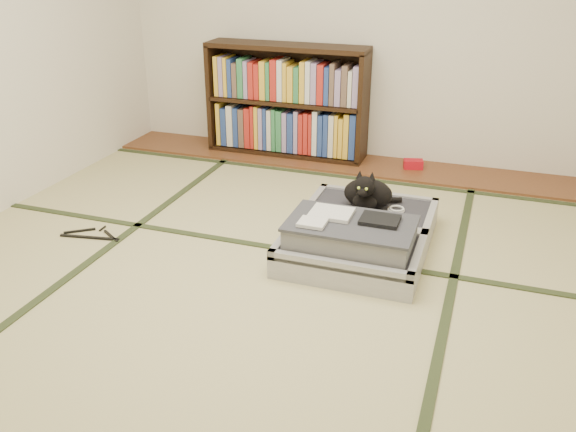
% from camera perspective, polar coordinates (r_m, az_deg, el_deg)
% --- Properties ---
extents(floor, '(4.50, 4.50, 0.00)m').
position_cam_1_polar(floor, '(3.33, -2.82, -6.17)').
color(floor, '#C7BA84').
rests_on(floor, ground).
extents(wood_strip, '(4.00, 0.50, 0.02)m').
position_cam_1_polar(wood_strip, '(5.06, 5.65, 4.93)').
color(wood_strip, brown).
rests_on(wood_strip, ground).
extents(red_item, '(0.17, 0.12, 0.07)m').
position_cam_1_polar(red_item, '(4.99, 11.64, 4.78)').
color(red_item, red).
rests_on(red_item, wood_strip).
extents(tatami_borders, '(4.00, 4.50, 0.01)m').
position_cam_1_polar(tatami_borders, '(3.73, 0.00, -2.47)').
color(tatami_borders, '#2D381E').
rests_on(tatami_borders, ground).
extents(bookcase, '(1.34, 0.31, 0.92)m').
position_cam_1_polar(bookcase, '(5.15, -0.12, 10.53)').
color(bookcase, black).
rests_on(bookcase, wood_strip).
extents(suitcase, '(0.79, 1.05, 0.31)m').
position_cam_1_polar(suitcase, '(3.61, 6.62, -1.76)').
color(suitcase, '#AAAAAF').
rests_on(suitcase, floor).
extents(cat, '(0.35, 0.35, 0.28)m').
position_cam_1_polar(cat, '(3.81, 7.44, 2.10)').
color(cat, black).
rests_on(cat, suitcase).
extents(cable_coil, '(0.11, 0.11, 0.03)m').
position_cam_1_polar(cable_coil, '(3.85, 10.10, 0.61)').
color(cable_coil, white).
rests_on(cable_coil, suitcase).
extents(hanger, '(0.40, 0.21, 0.01)m').
position_cam_1_polar(hanger, '(4.00, -17.81, -1.73)').
color(hanger, black).
rests_on(hanger, floor).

